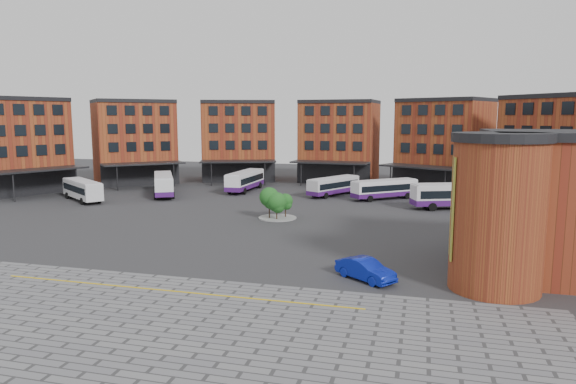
% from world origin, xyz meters
% --- Properties ---
extents(ground, '(160.00, 160.00, 0.00)m').
position_xyz_m(ground, '(0.00, 0.00, 0.00)').
color(ground, '#28282B').
rests_on(ground, ground).
extents(paving_zone, '(50.00, 22.00, 0.02)m').
position_xyz_m(paving_zone, '(2.00, -22.00, 0.01)').
color(paving_zone, slate).
rests_on(paving_zone, ground).
extents(yellow_line, '(26.00, 0.15, 0.02)m').
position_xyz_m(yellow_line, '(2.00, -14.00, 0.03)').
color(yellow_line, gold).
rests_on(yellow_line, paving_zone).
extents(main_building, '(94.14, 42.48, 14.60)m').
position_xyz_m(main_building, '(-4.77, 38.25, 7.23)').
color(main_building, brown).
rests_on(main_building, ground).
extents(east_building, '(17.40, 15.40, 10.60)m').
position_xyz_m(east_building, '(28.70, -3.06, 5.29)').
color(east_building, brown).
rests_on(east_building, ground).
extents(tree_island, '(4.40, 4.40, 3.67)m').
position_xyz_m(tree_island, '(1.95, 11.45, 2.01)').
color(tree_island, gray).
rests_on(tree_island, ground).
extents(bus_a, '(9.63, 7.90, 2.89)m').
position_xyz_m(bus_a, '(-27.79, 17.12, 1.71)').
color(bus_a, silver).
rests_on(bus_a, ground).
extents(bus_b, '(7.77, 11.08, 3.17)m').
position_xyz_m(bus_b, '(-19.25, 24.50, 1.72)').
color(bus_b, silver).
rests_on(bus_b, ground).
extents(bus_c, '(3.00, 11.10, 3.11)m').
position_xyz_m(bus_c, '(-9.07, 32.13, 1.69)').
color(bus_c, white).
rests_on(bus_c, ground).
extents(bus_d, '(6.72, 9.63, 2.75)m').
position_xyz_m(bus_d, '(5.33, 30.83, 1.49)').
color(bus_d, silver).
rests_on(bus_d, ground).
extents(bus_e, '(9.17, 8.15, 2.81)m').
position_xyz_m(bus_e, '(12.94, 29.18, 1.52)').
color(bus_e, white).
rests_on(bus_e, ground).
extents(bus_f, '(11.72, 6.53, 3.25)m').
position_xyz_m(bus_f, '(22.43, 23.83, 1.76)').
color(bus_f, silver).
rests_on(bus_f, ground).
extents(blue_car, '(4.76, 4.13, 1.55)m').
position_xyz_m(blue_car, '(14.34, -8.21, 0.78)').
color(blue_car, '#0C1DA5').
rests_on(blue_car, ground).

